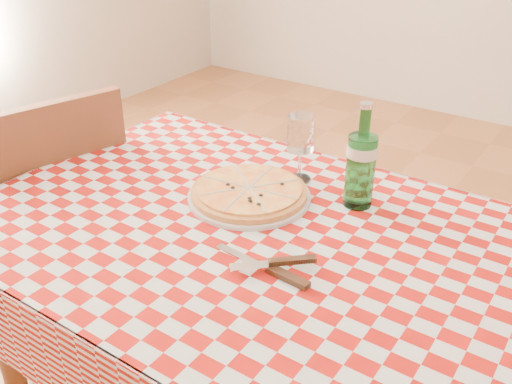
# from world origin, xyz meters

# --- Properties ---
(dining_table) EXTENTS (1.20, 0.80, 0.75)m
(dining_table) POSITION_xyz_m (0.00, 0.00, 0.66)
(dining_table) COLOR brown
(dining_table) RESTS_ON ground
(tablecloth) EXTENTS (1.30, 0.90, 0.01)m
(tablecloth) POSITION_xyz_m (0.00, 0.00, 0.75)
(tablecloth) COLOR #950E09
(tablecloth) RESTS_ON dining_table
(chair_far) EXTENTS (0.51, 0.51, 0.92)m
(chair_far) POSITION_xyz_m (-0.75, 0.02, 0.53)
(chair_far) COLOR brown
(chair_far) RESTS_ON ground
(pizza_plate) EXTENTS (0.34, 0.34, 0.04)m
(pizza_plate) POSITION_xyz_m (-0.08, 0.11, 0.78)
(pizza_plate) COLOR #BD7C3F
(pizza_plate) RESTS_ON tablecloth
(water_bottle) EXTENTS (0.08, 0.08, 0.26)m
(water_bottle) POSITION_xyz_m (0.16, 0.24, 0.89)
(water_bottle) COLOR #186223
(water_bottle) RESTS_ON tablecloth
(wine_glass) EXTENTS (0.09, 0.09, 0.18)m
(wine_glass) POSITION_xyz_m (-0.03, 0.27, 0.85)
(wine_glass) COLOR white
(wine_glass) RESTS_ON tablecloth
(cutlery) EXTENTS (0.31, 0.29, 0.03)m
(cutlery) POSITION_xyz_m (0.12, -0.11, 0.77)
(cutlery) COLOR silver
(cutlery) RESTS_ON tablecloth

